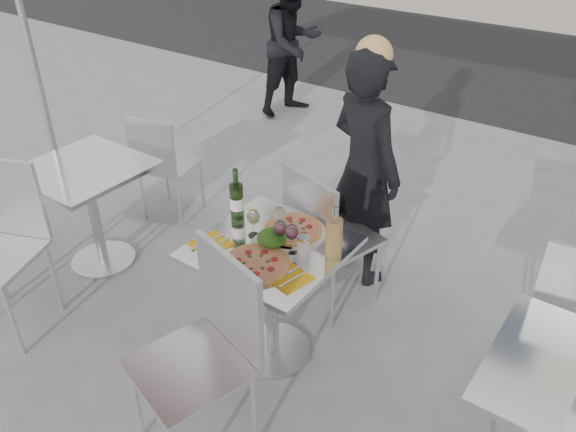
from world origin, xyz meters
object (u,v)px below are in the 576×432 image
Objects in this scene: wineglass_white_a at (253,218)px; wineglass_red_b at (292,233)px; salad_plate at (272,239)px; sugar_shaker at (303,246)px; pizza_far at (293,230)px; side_chair_lnear at (1,233)px; pizza_near at (256,264)px; carafe at (334,238)px; chair_near at (209,341)px; wineglass_white_b at (279,215)px; napkin_left at (211,243)px; napkin_right at (288,277)px; side_chair_lfar at (162,159)px; chair_far at (324,231)px; main_table at (271,278)px; wineglass_red_a at (280,229)px; woman_diner at (364,170)px; side_table_right at (574,417)px; side_table_left at (90,195)px; pedestrian_a at (292,43)px; wine_bottle at (237,199)px.

wineglass_white_a is 0.24m from wineglass_red_b.
sugar_shaker reaches higher than salad_plate.
side_chair_lnear is at bearing -151.56° from pizza_far.
pizza_near is 2.09× the size of wineglass_white_a.
carafe is at bearing 0.59° from side_chair_lnear.
chair_near is 0.76m from wineglass_white_b.
wineglass_red_b reaches higher than napkin_left.
carafe is 0.29m from napkin_right.
salad_plate is at bearing 143.75° from side_chair_lfar.
napkin_left is at bearing 83.67° from chair_far.
napkin_right reaches higher than main_table.
main_table is at bearing -118.07° from salad_plate.
wineglass_red_a reaches higher than napkin_left.
wineglass_white_b is (-0.04, -0.37, 0.29)m from chair_far.
main_table is at bearing 1.67° from side_chair_lnear.
pizza_near is at bearing -108.95° from wineglass_red_b.
wineglass_white_a is (-0.44, -0.08, -0.01)m from carafe.
pizza_near is 0.30m from napkin_left.
carafe is at bearing 17.26° from main_table.
chair_near is at bearing 113.13° from woman_diner.
chair_far is 0.54m from sugar_shaker.
pizza_near is at bearing -90.44° from wineglass_red_a.
napkin_left is at bearing -155.31° from sugar_shaker.
carafe reaches higher than chair_far.
sugar_shaker is at bearing 178.60° from side_table_right.
carafe is 1.84× the size of wineglass_red_b.
napkin_left reaches higher than main_table.
wineglass_red_a is (0.02, -0.15, 0.09)m from pizza_far.
wineglass_white_b reaches higher than side_table_left.
wineglass_red_b is at bearing -172.11° from sugar_shaker.
pedestrian_a is (-0.52, 2.43, 0.25)m from side_chair_lfar.
side_chair_lnear is at bearing -146.88° from wine_bottle.
side_table_left is 0.69m from side_chair_lfar.
side_table_right is 0.74× the size of side_chair_lnear.
wineglass_white_b reaches higher than side_chair_lfar.
side_table_left is at bearing 33.72° from chair_far.
side_chair_lnear is (-1.46, -1.13, 0.03)m from chair_far.
side_chair_lnear is at bearing -155.72° from pedestrian_a.
pizza_far is 1.18× the size of carafe.
carafe reaches higher than salad_plate.
wineglass_red_b is (0.07, 0.20, 0.10)m from pizza_near.
side_table_left is at bearing 173.49° from pizza_near.
chair_near is 6.48× the size of wineglass_red_b.
side_table_right is 3.02m from side_chair_lnear.
carafe is (0.22, 0.68, 0.26)m from chair_near.
napkin_right is at bearing -59.02° from wineglass_red_b.
pizza_near reaches higher than napkin_left.
side_chair_lfar is at bearing 158.81° from napkin_left.
pedestrian_a is 6.93× the size of salad_plate.
side_chair_lfar reaches higher than salad_plate.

